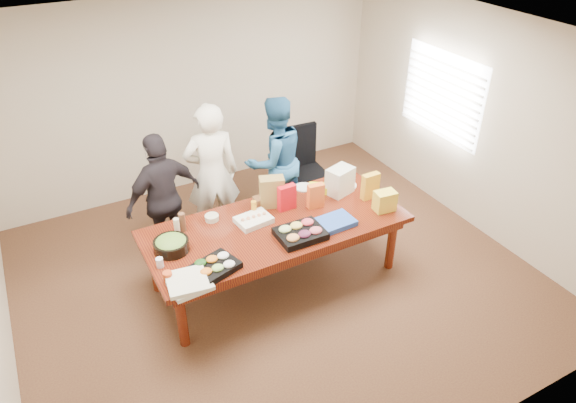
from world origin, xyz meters
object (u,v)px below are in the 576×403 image
conference_table (276,251)px  salad_bowl (171,246)px  office_chair (308,171)px  person_center (212,174)px  sheet_cake (254,220)px  person_right (275,161)px

conference_table → salad_bowl: size_ratio=7.93×
office_chair → person_center: bearing=-173.1°
conference_table → sheet_cake: sheet_cake is taller
office_chair → salad_bowl: (-2.20, -1.09, 0.27)m
office_chair → person_right: bearing=-169.7°
person_right → conference_table: bearing=58.4°
conference_table → salad_bowl: 1.21m
conference_table → person_center: person_center is taller
person_center → sheet_cake: (0.09, -0.96, -0.11)m
salad_bowl → office_chair: bearing=26.2°
office_chair → person_right: (-0.52, -0.06, 0.31)m
conference_table → salad_bowl: salad_bowl is taller
person_center → person_right: person_center is taller
sheet_cake → office_chair: bearing=32.6°
person_center → sheet_cake: person_center is taller
conference_table → office_chair: size_ratio=2.62×
person_right → salad_bowl: bearing=26.5°
conference_table → person_center: 1.24m
conference_table → salad_bowl: (-1.12, 0.09, 0.43)m
person_right → sheet_cake: (-0.76, -0.97, -0.06)m
person_right → sheet_cake: size_ratio=4.66×
conference_table → person_center: (-0.29, 1.09, 0.52)m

